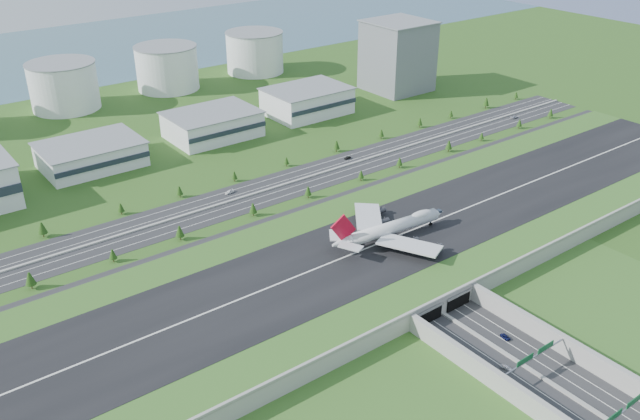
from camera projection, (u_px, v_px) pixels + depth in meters
ground at (365, 264)px, 317.43m from camera, size 1200.00×1200.00×0.00m
airfield_deck at (365, 256)px, 315.48m from camera, size 520.00×100.00×9.20m
underpass_road at (543, 371)px, 245.30m from camera, size 38.80×120.40×8.00m
sign_gantry_near at (535, 357)px, 246.79m from camera, size 38.70×0.70×9.80m
sign_gantry_far at (623, 412)px, 221.95m from camera, size 38.70×0.70×9.80m
north_expressway at (257, 194)px, 384.83m from camera, size 560.00×36.00×0.12m
tree_row at (246, 190)px, 377.96m from camera, size 503.22×48.70×8.48m
hangar_mid_a at (91, 155)px, 416.68m from camera, size 58.00×42.00×15.00m
hangar_mid_b at (213, 125)px, 461.81m from camera, size 58.00×42.00×17.00m
hangar_mid_c at (307, 101)px, 504.27m from camera, size 58.00×42.00×19.00m
office_tower at (397, 56)px, 550.55m from camera, size 46.00×46.00×55.00m
fuel_tank_b at (64, 86)px, 510.70m from camera, size 50.00×50.00×35.00m
fuel_tank_c at (167, 68)px, 556.29m from camera, size 50.00×50.00×35.00m
fuel_tank_d at (255, 52)px, 601.88m from camera, size 50.00×50.00×35.00m
bay_water at (45, 56)px, 658.11m from camera, size 1200.00×260.00×0.06m
boeing_747 at (390, 228)px, 319.92m from camera, size 66.38×62.50×20.53m
car_0 at (507, 368)px, 250.80m from camera, size 2.90×4.84×1.54m
car_1 at (553, 410)px, 231.33m from camera, size 2.15×4.49×1.42m
car_2 at (505, 337)px, 267.39m from camera, size 3.14×5.08×1.31m
car_5 at (347, 158)px, 429.54m from camera, size 4.76×1.99×1.53m
car_6 at (514, 117)px, 498.00m from camera, size 6.13×2.85×1.70m
car_7 at (229, 192)px, 384.76m from camera, size 5.90×3.01×1.64m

